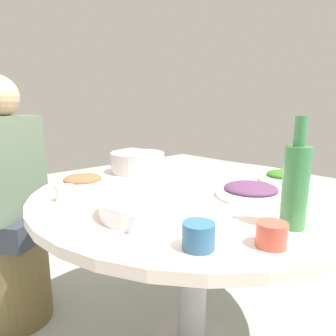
{
  "coord_description": "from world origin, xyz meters",
  "views": [
    {
      "loc": [
        0.77,
        -0.84,
        1.07
      ],
      "look_at": [
        -0.07,
        -0.08,
        0.83
      ],
      "focal_mm": 31.31,
      "sensor_mm": 36.0,
      "label": 1
    }
  ],
  "objects_px": {
    "dish_stirfry": "(83,181)",
    "tea_cup_side": "(199,236)",
    "tea_cup_far": "(271,234)",
    "rice_bowl": "(138,162)",
    "dish_greens": "(283,177)",
    "dish_eggplant": "(251,191)",
    "diner_left": "(5,173)",
    "round_dining_table": "(194,215)",
    "stool_for_diner_left": "(17,279)",
    "soup_bowl": "(149,205)",
    "tea_cup_near": "(65,193)",
    "green_bottle": "(296,184)"
  },
  "relations": [
    {
      "from": "dish_greens",
      "to": "dish_stirfry",
      "type": "distance_m",
      "value": 0.86
    },
    {
      "from": "round_dining_table",
      "to": "tea_cup_far",
      "type": "xyz_separation_m",
      "value": [
        0.46,
        -0.24,
        0.15
      ]
    },
    {
      "from": "dish_eggplant",
      "to": "rice_bowl",
      "type": "bearing_deg",
      "value": -175.45
    },
    {
      "from": "dish_greens",
      "to": "diner_left",
      "type": "relative_size",
      "value": 0.26
    },
    {
      "from": "dish_stirfry",
      "to": "tea_cup_side",
      "type": "relative_size",
      "value": 2.86
    },
    {
      "from": "soup_bowl",
      "to": "dish_greens",
      "type": "bearing_deg",
      "value": 83.1
    },
    {
      "from": "tea_cup_side",
      "to": "stool_for_diner_left",
      "type": "height_order",
      "value": "tea_cup_side"
    },
    {
      "from": "rice_bowl",
      "to": "dish_greens",
      "type": "relative_size",
      "value": 1.35
    },
    {
      "from": "dish_eggplant",
      "to": "diner_left",
      "type": "bearing_deg",
      "value": -148.71
    },
    {
      "from": "rice_bowl",
      "to": "dish_stirfry",
      "type": "bearing_deg",
      "value": -80.55
    },
    {
      "from": "dish_greens",
      "to": "stool_for_diner_left",
      "type": "height_order",
      "value": "dish_greens"
    },
    {
      "from": "diner_left",
      "to": "round_dining_table",
      "type": "bearing_deg",
      "value": 35.1
    },
    {
      "from": "rice_bowl",
      "to": "tea_cup_far",
      "type": "height_order",
      "value": "rice_bowl"
    },
    {
      "from": "green_bottle",
      "to": "diner_left",
      "type": "distance_m",
      "value": 1.24
    },
    {
      "from": "tea_cup_near",
      "to": "round_dining_table",
      "type": "bearing_deg",
      "value": 66.66
    },
    {
      "from": "diner_left",
      "to": "tea_cup_side",
      "type": "bearing_deg",
      "value": 7.1
    },
    {
      "from": "diner_left",
      "to": "green_bottle",
      "type": "bearing_deg",
      "value": 19.38
    },
    {
      "from": "tea_cup_side",
      "to": "stool_for_diner_left",
      "type": "distance_m",
      "value": 1.22
    },
    {
      "from": "stool_for_diner_left",
      "to": "soup_bowl",
      "type": "bearing_deg",
      "value": 13.02
    },
    {
      "from": "soup_bowl",
      "to": "dish_eggplant",
      "type": "height_order",
      "value": "soup_bowl"
    },
    {
      "from": "round_dining_table",
      "to": "stool_for_diner_left",
      "type": "relative_size",
      "value": 2.76
    },
    {
      "from": "tea_cup_side",
      "to": "tea_cup_far",
      "type": "bearing_deg",
      "value": 51.15
    },
    {
      "from": "tea_cup_near",
      "to": "tea_cup_far",
      "type": "xyz_separation_m",
      "value": [
        0.66,
        0.21,
        0.0
      ]
    },
    {
      "from": "tea_cup_far",
      "to": "diner_left",
      "type": "relative_size",
      "value": 0.09
    },
    {
      "from": "tea_cup_near",
      "to": "tea_cup_side",
      "type": "relative_size",
      "value": 0.83
    },
    {
      "from": "tea_cup_far",
      "to": "round_dining_table",
      "type": "bearing_deg",
      "value": 152.45
    },
    {
      "from": "round_dining_table",
      "to": "dish_greens",
      "type": "distance_m",
      "value": 0.43
    },
    {
      "from": "round_dining_table",
      "to": "stool_for_diner_left",
      "type": "height_order",
      "value": "round_dining_table"
    },
    {
      "from": "soup_bowl",
      "to": "dish_stirfry",
      "type": "relative_size",
      "value": 1.37
    },
    {
      "from": "dish_eggplant",
      "to": "green_bottle",
      "type": "xyz_separation_m",
      "value": [
        0.23,
        -0.16,
        0.1
      ]
    },
    {
      "from": "tea_cup_near",
      "to": "dish_stirfry",
      "type": "bearing_deg",
      "value": 136.79
    },
    {
      "from": "dish_stirfry",
      "to": "green_bottle",
      "type": "height_order",
      "value": "green_bottle"
    },
    {
      "from": "round_dining_table",
      "to": "dish_greens",
      "type": "height_order",
      "value": "dish_greens"
    },
    {
      "from": "green_bottle",
      "to": "tea_cup_near",
      "type": "bearing_deg",
      "value": -151.15
    },
    {
      "from": "rice_bowl",
      "to": "dish_eggplant",
      "type": "relative_size",
      "value": 1.08
    },
    {
      "from": "dish_greens",
      "to": "tea_cup_near",
      "type": "distance_m",
      "value": 0.9
    },
    {
      "from": "dish_greens",
      "to": "dish_stirfry",
      "type": "relative_size",
      "value": 0.91
    },
    {
      "from": "green_bottle",
      "to": "tea_cup_near",
      "type": "relative_size",
      "value": 4.7
    },
    {
      "from": "tea_cup_near",
      "to": "tea_cup_side",
      "type": "bearing_deg",
      "value": 7.82
    },
    {
      "from": "round_dining_table",
      "to": "dish_eggplant",
      "type": "height_order",
      "value": "dish_eggplant"
    },
    {
      "from": "rice_bowl",
      "to": "tea_cup_near",
      "type": "relative_size",
      "value": 4.22
    },
    {
      "from": "rice_bowl",
      "to": "dish_greens",
      "type": "xyz_separation_m",
      "value": [
        0.58,
        0.35,
        -0.03
      ]
    },
    {
      "from": "rice_bowl",
      "to": "tea_cup_side",
      "type": "bearing_deg",
      "value": -27.29
    },
    {
      "from": "dish_stirfry",
      "to": "tea_cup_near",
      "type": "bearing_deg",
      "value": -43.21
    },
    {
      "from": "dish_stirfry",
      "to": "tea_cup_far",
      "type": "height_order",
      "value": "tea_cup_far"
    },
    {
      "from": "round_dining_table",
      "to": "green_bottle",
      "type": "bearing_deg",
      "value": -12.29
    },
    {
      "from": "dish_eggplant",
      "to": "tea_cup_near",
      "type": "distance_m",
      "value": 0.66
    },
    {
      "from": "stool_for_diner_left",
      "to": "diner_left",
      "type": "distance_m",
      "value": 0.54
    },
    {
      "from": "stool_for_diner_left",
      "to": "diner_left",
      "type": "xyz_separation_m",
      "value": [
        0.0,
        0.0,
        0.54
      ]
    },
    {
      "from": "green_bottle",
      "to": "stool_for_diner_left",
      "type": "bearing_deg",
      "value": -160.62
    }
  ]
}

